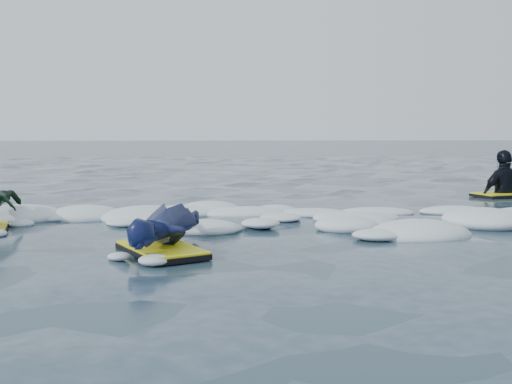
# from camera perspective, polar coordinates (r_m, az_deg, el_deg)

# --- Properties ---
(ground) EXTENTS (120.00, 120.00, 0.00)m
(ground) POSITION_cam_1_polar(r_m,az_deg,el_deg) (7.91, -0.05, -3.74)
(ground) COLOR #172B39
(ground) RESTS_ON ground
(foam_band) EXTENTS (12.00, 3.10, 0.30)m
(foam_band) POSITION_cam_1_polar(r_m,az_deg,el_deg) (8.93, -0.33, -2.66)
(foam_band) COLOR silver
(foam_band) RESTS_ON ground
(prone_woman_unit) EXTENTS (1.10, 1.80, 0.45)m
(prone_woman_unit) POSITION_cam_1_polar(r_m,az_deg,el_deg) (6.88, -8.22, -3.29)
(prone_woman_unit) COLOR black
(prone_woman_unit) RESTS_ON ground
(waiting_rider_unit) EXTENTS (1.31, 1.00, 1.74)m
(waiting_rider_unit) POSITION_cam_1_polar(r_m,az_deg,el_deg) (12.96, 21.18, -0.33)
(waiting_rider_unit) COLOR black
(waiting_rider_unit) RESTS_ON ground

